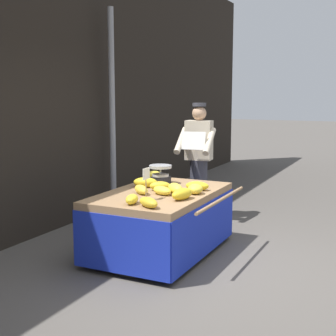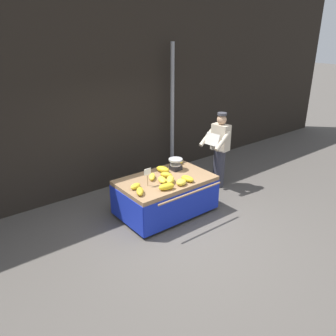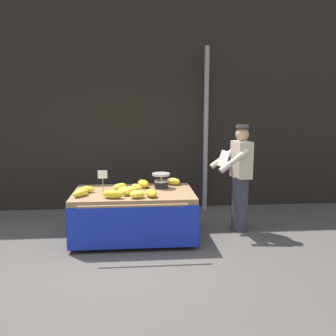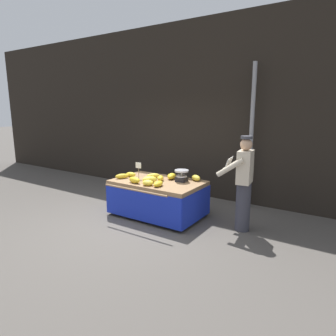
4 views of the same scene
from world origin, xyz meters
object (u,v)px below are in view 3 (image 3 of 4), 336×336
banana_bunch_0 (173,181)px  banana_bunch_8 (137,188)px  banana_bunch_1 (87,190)px  weighing_scale (161,181)px  banana_bunch_7 (123,190)px  banana_cart (134,204)px  vendor_person (240,178)px  banana_bunch_3 (120,187)px  banana_bunch_10 (81,193)px  street_pole (206,130)px  banana_bunch_2 (113,194)px  price_sign (103,177)px  banana_bunch_9 (151,193)px  banana_bunch_5 (143,184)px  banana_bunch_4 (130,191)px  banana_bunch_6 (137,194)px

banana_bunch_0 → banana_bunch_8: 0.72m
banana_bunch_1 → weighing_scale: bearing=12.2°
banana_bunch_7 → banana_bunch_8: (0.20, 0.12, 0.01)m
banana_cart → vendor_person: bearing=7.8°
weighing_scale → banana_bunch_7: (-0.58, -0.31, -0.07)m
banana_bunch_3 → banana_bunch_10: same height
street_pole → weighing_scale: size_ratio=11.11×
banana_bunch_7 → banana_bunch_10: banana_bunch_10 is taller
vendor_person → street_pole: bearing=103.8°
banana_bunch_0 → banana_bunch_2: 1.24m
banana_cart → price_sign: bearing=-172.9°
banana_bunch_0 → banana_bunch_10: size_ratio=0.88×
banana_cart → price_sign: (-0.45, -0.06, 0.44)m
banana_bunch_0 → banana_bunch_9: size_ratio=0.92×
banana_bunch_0 → banana_bunch_5: 0.51m
price_sign → street_pole: bearing=40.8°
banana_bunch_0 → banana_bunch_3: banana_bunch_0 is taller
banana_bunch_3 → banana_bunch_9: (0.47, -0.48, 0.00)m
weighing_scale → banana_bunch_2: weighing_scale is taller
banana_bunch_8 → banana_bunch_9: (0.21, -0.38, -0.00)m
banana_cart → banana_bunch_2: (-0.28, -0.39, 0.25)m
weighing_scale → banana_bunch_7: bearing=-151.6°
banana_bunch_2 → vendor_person: bearing=17.6°
banana_bunch_0 → banana_bunch_1: bearing=-160.9°
banana_bunch_1 → price_sign: bearing=-8.3°
banana_cart → banana_bunch_0: banana_bunch_0 is taller
banana_bunch_9 → banana_bunch_8: bearing=118.8°
banana_bunch_4 → banana_bunch_7: (-0.10, 0.11, -0.01)m
banana_bunch_10 → banana_bunch_3: bearing=35.6°
banana_bunch_5 → banana_bunch_7: 0.48m
banana_bunch_8 → banana_bunch_10: bearing=-161.0°
weighing_scale → price_sign: size_ratio=0.82×
banana_cart → weighing_scale: size_ratio=6.48×
banana_bunch_9 → banana_bunch_1: bearing=161.0°
banana_bunch_0 → banana_bunch_2: bearing=-137.8°
street_pole → banana_bunch_7: (-1.53, -1.61, -0.77)m
price_sign → banana_bunch_3: (0.24, 0.19, -0.20)m
banana_bunch_1 → banana_bunch_0: bearing=19.1°
banana_bunch_4 → banana_bunch_7: bearing=132.2°
banana_bunch_4 → weighing_scale: bearing=41.9°
banana_bunch_0 → banana_bunch_9: 0.88m
banana_bunch_10 → banana_bunch_4: bearing=2.8°
weighing_scale → banana_bunch_1: size_ratio=1.26×
weighing_scale → banana_bunch_0: weighing_scale is taller
price_sign → banana_bunch_4: 0.47m
banana_bunch_6 → banana_bunch_10: size_ratio=0.73×
vendor_person → banana_bunch_2: bearing=-162.4°
street_pole → banana_bunch_10: (-2.12, -1.76, -0.77)m
banana_bunch_9 → banana_bunch_6: bearing=-163.8°
banana_bunch_7 → banana_bunch_9: 0.48m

